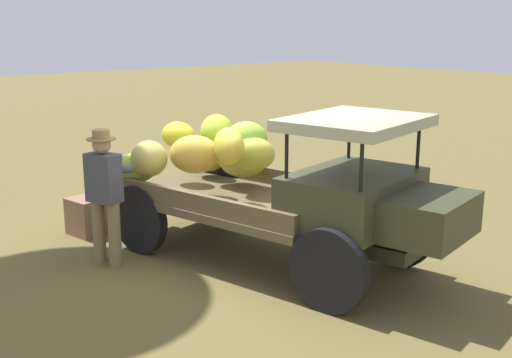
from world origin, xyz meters
TOP-DOWN VIEW (x-y plane):
  - ground_plane at (0.00, 0.00)m, footprint 60.00×60.00m
  - truck at (0.59, 0.35)m, footprint 4.65×2.59m
  - farmer at (-0.64, -1.30)m, footprint 0.55×0.51m
  - wooden_crate at (-1.87, -0.99)m, footprint 0.56×0.55m

SIDE VIEW (x-z plane):
  - ground_plane at x=0.00m, z-range 0.00..0.00m
  - wooden_crate at x=-1.87m, z-range 0.00..0.51m
  - farmer at x=-0.64m, z-range 0.11..1.76m
  - truck at x=0.59m, z-range 0.02..1.90m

